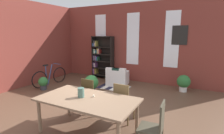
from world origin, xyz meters
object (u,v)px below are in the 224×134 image
object	(u,v)px
potted_plant_by_shelf	(184,82)
potted_plant_window	(43,83)
dining_chair_far_left	(90,95)
bicycle_second	(50,77)
bookshelf_tall	(102,57)
dining_table	(87,102)
dining_chair_far_right	(123,101)
vase_on_table	(81,93)
potted_plant_corner	(91,83)
armchair_white	(118,78)
dining_chair_head_right	(155,126)

from	to	relation	value
potted_plant_by_shelf	potted_plant_window	distance (m)	5.15
dining_chair_far_left	bicycle_second	size ratio (longest dim) A/B	0.58
bicycle_second	dining_chair_far_left	bearing A→B (deg)	-25.34
bookshelf_tall	potted_plant_by_shelf	xyz separation A→B (m)	(3.64, -0.33, -0.64)
potted_plant_window	dining_table	bearing A→B (deg)	-26.71
dining_chair_far_left	dining_chair_far_right	xyz separation A→B (m)	(0.92, -0.00, 0.00)
dining_chair_far_right	vase_on_table	bearing A→B (deg)	-128.25
dining_chair_far_left	potted_plant_corner	xyz separation A→B (m)	(-0.88, 1.32, -0.14)
armchair_white	potted_plant_by_shelf	distance (m)	2.50
potted_plant_corner	vase_on_table	bearing A→B (deg)	-60.26
armchair_white	potted_plant_by_shelf	xyz separation A→B (m)	(2.47, 0.36, 0.06)
vase_on_table	potted_plant_by_shelf	distance (m)	4.19
armchair_white	dining_table	bearing A→B (deg)	-73.90
dining_chair_far_left	potted_plant_window	distance (m)	2.84
bicycle_second	potted_plant_window	world-z (taller)	bicycle_second
vase_on_table	potted_plant_corner	bearing A→B (deg)	119.74
bicycle_second	potted_plant_window	distance (m)	0.66
dining_table	potted_plant_by_shelf	world-z (taller)	dining_table
dining_chair_head_right	potted_plant_by_shelf	xyz separation A→B (m)	(0.08, 3.82, -0.17)
potted_plant_window	vase_on_table	bearing A→B (deg)	-27.88
dining_table	armchair_white	xyz separation A→B (m)	(-1.00, 3.46, -0.42)
bookshelf_tall	potted_plant_corner	size ratio (longest dim) A/B	2.99
dining_chair_far_right	bicycle_second	bearing A→B (deg)	160.08
vase_on_table	dining_chair_far_left	size ratio (longest dim) A/B	0.21
dining_chair_far_left	dining_chair_head_right	size ratio (longest dim) A/B	1.00
dining_chair_head_right	potted_plant_window	bearing A→B (deg)	160.77
vase_on_table	dining_chair_far_left	distance (m)	0.91
potted_plant_corner	dining_table	bearing A→B (deg)	-57.17
dining_chair_far_left	potted_plant_corner	bearing A→B (deg)	123.88
vase_on_table	dining_chair_head_right	size ratio (longest dim) A/B	0.21
bookshelf_tall	bicycle_second	xyz separation A→B (m)	(-1.29, -1.96, -0.65)
vase_on_table	dining_chair_far_left	xyz separation A→B (m)	(-0.31, 0.77, -0.35)
bicycle_second	dining_chair_far_right	bearing A→B (deg)	-19.92
bookshelf_tall	bicycle_second	world-z (taller)	bookshelf_tall
dining_chair_head_right	bicycle_second	bearing A→B (deg)	155.73
potted_plant_corner	potted_plant_window	bearing A→B (deg)	-164.96
armchair_white	potted_plant_corner	world-z (taller)	armchair_white
bookshelf_tall	dining_chair_far_left	bearing A→B (deg)	-63.21
dining_chair_far_right	bicycle_second	size ratio (longest dim) A/B	0.58
bicycle_second	potted_plant_corner	world-z (taller)	bicycle_second
bicycle_second	bookshelf_tall	bearing A→B (deg)	56.59
dining_chair_far_right	potted_plant_by_shelf	xyz separation A→B (m)	(1.02, 3.05, -0.17)
dining_chair_head_right	potted_plant_window	distance (m)	4.84
dining_chair_head_right	potted_plant_corner	distance (m)	3.45
dining_chair_far_left	dining_chair_head_right	bearing A→B (deg)	-22.51
dining_chair_head_right	vase_on_table	bearing A→B (deg)	-179.84
vase_on_table	bicycle_second	size ratio (longest dim) A/B	0.12
dining_chair_far_right	potted_plant_window	xyz separation A→B (m)	(-3.63, 0.82, -0.24)
dining_chair_head_right	armchair_white	distance (m)	4.20
dining_chair_far_right	bicycle_second	distance (m)	4.17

